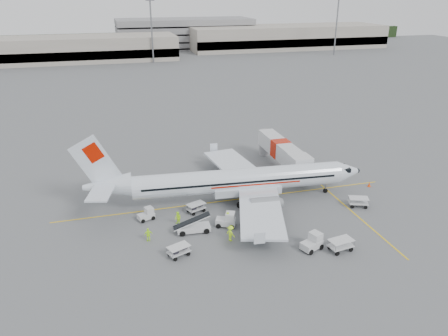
# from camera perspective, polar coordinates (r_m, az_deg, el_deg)

# --- Properties ---
(ground) EXTENTS (360.00, 360.00, 0.00)m
(ground) POSITION_cam_1_polar(r_m,az_deg,el_deg) (57.23, 0.54, -4.26)
(ground) COLOR #56595B
(stripe_lead) EXTENTS (44.00, 0.20, 0.01)m
(stripe_lead) POSITION_cam_1_polar(r_m,az_deg,el_deg) (57.23, 0.54, -4.25)
(stripe_lead) COLOR yellow
(stripe_lead) RESTS_ON ground
(stripe_cross) EXTENTS (0.20, 20.00, 0.01)m
(stripe_cross) POSITION_cam_1_polar(r_m,az_deg,el_deg) (56.12, 16.84, -5.87)
(stripe_cross) COLOR yellow
(stripe_cross) RESTS_ON ground
(terminal_west) EXTENTS (110.00, 22.00, 9.00)m
(terminal_west) POSITION_cam_1_polar(r_m,az_deg,el_deg) (182.19, -24.35, 13.81)
(terminal_west) COLOR gray
(terminal_west) RESTS_ON ground
(terminal_east) EXTENTS (90.00, 26.00, 10.00)m
(terminal_east) POSITION_cam_1_polar(r_m,az_deg,el_deg) (212.63, 8.17, 16.60)
(terminal_east) COLOR gray
(terminal_east) RESTS_ON ground
(parking_garage) EXTENTS (62.00, 24.00, 14.00)m
(parking_garage) POSITION_cam_1_polar(r_m,az_deg,el_deg) (213.60, -5.18, 17.29)
(parking_garage) COLOR slate
(parking_garage) RESTS_ON ground
(treeline) EXTENTS (300.00, 3.00, 6.00)m
(treeline) POSITION_cam_1_polar(r_m,az_deg,el_deg) (225.72, -12.39, 16.13)
(treeline) COLOR black
(treeline) RESTS_ON ground
(mast_center) EXTENTS (3.20, 1.20, 22.00)m
(mast_center) POSITION_cam_1_polar(r_m,az_deg,el_deg) (168.87, -9.41, 17.12)
(mast_center) COLOR slate
(mast_center) RESTS_ON ground
(mast_east) EXTENTS (3.20, 1.20, 22.00)m
(mast_east) POSITION_cam_1_polar(r_m,az_deg,el_deg) (192.44, 14.45, 17.36)
(mast_east) COLOR slate
(mast_east) RESTS_ON ground
(aircraft) EXTENTS (37.86, 30.80, 9.84)m
(aircraft) POSITION_cam_1_polar(r_m,az_deg,el_deg) (55.30, 1.99, 0.34)
(aircraft) COLOR white
(aircraft) RESTS_ON ground
(jet_bridge) EXTENTS (3.42, 16.95, 4.44)m
(jet_bridge) POSITION_cam_1_polar(r_m,az_deg,el_deg) (67.11, 7.36, 1.75)
(jet_bridge) COLOR silver
(jet_bridge) RESTS_ON ground
(belt_loader) EXTENTS (5.15, 2.21, 2.73)m
(belt_loader) POSITION_cam_1_polar(r_m,az_deg,el_deg) (49.72, -4.03, -6.93)
(belt_loader) COLOR silver
(belt_loader) RESTS_ON ground
(tug_fore) EXTENTS (2.69, 2.14, 1.82)m
(tug_fore) POSITION_cam_1_polar(r_m,az_deg,el_deg) (47.60, 11.40, -9.44)
(tug_fore) COLOR silver
(tug_fore) RESTS_ON ground
(tug_mid) EXTENTS (2.60, 2.09, 1.75)m
(tug_mid) POSITION_cam_1_polar(r_m,az_deg,el_deg) (50.95, 0.23, -6.72)
(tug_mid) COLOR silver
(tug_mid) RESTS_ON ground
(tug_aft) EXTENTS (2.19, 1.68, 1.50)m
(tug_aft) POSITION_cam_1_polar(r_m,az_deg,el_deg) (53.18, -10.17, -5.94)
(tug_aft) COLOR silver
(tug_aft) RESTS_ON ground
(cart_loaded_a) EXTENTS (2.57, 2.07, 1.16)m
(cart_loaded_a) POSITION_cam_1_polar(r_m,az_deg,el_deg) (54.23, -3.67, -5.21)
(cart_loaded_a) COLOR silver
(cart_loaded_a) RESTS_ON ground
(cart_loaded_b) EXTENTS (2.60, 2.08, 1.18)m
(cart_loaded_b) POSITION_cam_1_polar(r_m,az_deg,el_deg) (46.06, -5.92, -10.73)
(cart_loaded_b) COLOR silver
(cart_loaded_b) RESTS_ON ground
(cart_empty_a) EXTENTS (2.75, 1.88, 1.33)m
(cart_empty_a) POSITION_cam_1_polar(r_m,az_deg,el_deg) (48.23, 14.99, -9.70)
(cart_empty_a) COLOR silver
(cart_empty_a) RESTS_ON ground
(cart_empty_b) EXTENTS (2.73, 2.16, 1.25)m
(cart_empty_b) POSITION_cam_1_polar(r_m,az_deg,el_deg) (57.99, 17.14, -4.27)
(cart_empty_b) COLOR silver
(cart_empty_b) RESTS_ON ground
(cone_nose) EXTENTS (0.42, 0.42, 0.68)m
(cone_nose) POSITION_cam_1_polar(r_m,az_deg,el_deg) (64.31, 18.44, -2.03)
(cone_nose) COLOR #FB4106
(cone_nose) RESTS_ON ground
(cone_port) EXTENTS (0.35, 0.35, 0.57)m
(cone_port) POSITION_cam_1_polar(r_m,az_deg,el_deg) (65.59, -0.16, -0.38)
(cone_port) COLOR #FB4106
(cone_port) RESTS_ON ground
(cone_stbd) EXTENTS (0.38, 0.38, 0.61)m
(cone_stbd) POSITION_cam_1_polar(r_m,az_deg,el_deg) (48.17, 11.11, -9.85)
(cone_stbd) COLOR #FB4106
(cone_stbd) RESTS_ON ground
(crew_a) EXTENTS (0.83, 0.76, 1.91)m
(crew_a) POSITION_cam_1_polar(r_m,az_deg,el_deg) (50.71, 0.56, -6.77)
(crew_a) COLOR #ADE51B
(crew_a) RESTS_ON ground
(crew_b) EXTENTS (0.94, 0.99, 1.62)m
(crew_b) POSITION_cam_1_polar(r_m,az_deg,el_deg) (51.61, -6.03, -6.54)
(crew_b) COLOR #ADE51B
(crew_b) RESTS_ON ground
(crew_c) EXTENTS (1.18, 1.36, 1.83)m
(crew_c) POSITION_cam_1_polar(r_m,az_deg,el_deg) (48.18, 0.88, -8.53)
(crew_c) COLOR #ADE51B
(crew_c) RESTS_ON ground
(crew_d) EXTENTS (0.94, 0.41, 1.59)m
(crew_d) POSITION_cam_1_polar(r_m,az_deg,el_deg) (48.88, -9.85, -8.57)
(crew_d) COLOR #ADE51B
(crew_d) RESTS_ON ground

